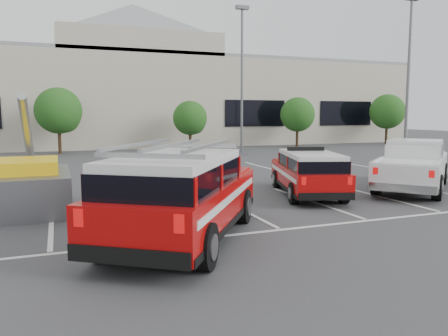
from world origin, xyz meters
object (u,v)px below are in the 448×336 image
at_px(light_pole_mid, 242,81).
at_px(light_pole_right, 408,78).
at_px(tree_right, 298,116).
at_px(utility_rig, 24,188).
at_px(tree_mid_right, 191,119).
at_px(tree_mid_left, 60,112).
at_px(white_pickup, 413,170).
at_px(convention_building, 114,96).
at_px(tree_far_right, 388,113).
at_px(ladder_suv, 182,202).
at_px(fire_chief_suv, 308,176).

relative_size(light_pole_mid, light_pole_right, 1.00).
height_order(tree_right, utility_rig, tree_right).
xyz_separation_m(tree_mid_right, utility_rig, (-11.24, -20.23, -1.81)).
bearing_deg(tree_mid_left, light_pole_mid, -26.92).
xyz_separation_m(tree_mid_left, white_pickup, (12.55, -21.34, -2.29)).
height_order(convention_building, tree_mid_right, convention_building).
bearing_deg(convention_building, tree_mid_right, -63.43).
relative_size(tree_mid_left, tree_right, 1.10).
relative_size(tree_far_right, light_pole_right, 0.47).
bearing_deg(ladder_suv, light_pole_right, 69.03).
relative_size(light_pole_right, utility_rig, 2.48).
xyz_separation_m(tree_mid_right, light_pole_mid, (1.91, -6.05, 2.68)).
xyz_separation_m(convention_building, tree_right, (14.91, -9.82, -1.95)).
relative_size(tree_mid_left, utility_rig, 1.17).
bearing_deg(light_pole_right, fire_chief_suv, -145.01).
bearing_deg(convention_building, fire_chief_suv, -84.53).
bearing_deg(utility_rig, tree_right, 43.45).
relative_size(tree_mid_right, fire_chief_suv, 0.77).
bearing_deg(convention_building, tree_right, -33.37).
bearing_deg(ladder_suv, convention_building, 119.79).
bearing_deg(tree_mid_right, utility_rig, -119.07).
relative_size(tree_far_right, ladder_suv, 0.80).
relative_size(tree_mid_left, ladder_suv, 0.80).
xyz_separation_m(tree_right, light_pole_right, (0.91, -12.05, 2.41)).
distance_m(tree_mid_right, ladder_suv, 26.11).
bearing_deg(ladder_suv, fire_chief_suv, 68.38).
relative_size(white_pickup, utility_rig, 1.47).
distance_m(tree_mid_left, utility_rig, 20.40).
bearing_deg(white_pickup, convention_building, 153.31).
bearing_deg(fire_chief_suv, light_pole_right, 52.79).
distance_m(light_pole_right, white_pickup, 13.26).
xyz_separation_m(fire_chief_suv, ladder_suv, (-5.71, -3.86, 0.21)).
height_order(tree_mid_right, utility_rig, tree_mid_right).
relative_size(tree_right, tree_far_right, 0.91).
xyz_separation_m(tree_mid_right, tree_right, (10.00, 0.00, 0.27)).
distance_m(light_pole_right, utility_rig, 24.04).
height_order(tree_right, white_pickup, tree_right).
bearing_deg(white_pickup, tree_mid_right, 146.67).
height_order(tree_right, ladder_suv, tree_right).
bearing_deg(white_pickup, tree_mid_left, 170.31).
height_order(tree_far_right, fire_chief_suv, tree_far_right).
xyz_separation_m(light_pole_right, utility_rig, (-22.15, -8.18, -4.49)).
height_order(tree_mid_left, tree_mid_right, tree_mid_left).
bearing_deg(light_pole_mid, tree_right, 36.77).
bearing_deg(tree_mid_right, light_pole_right, -47.83).
relative_size(tree_right, fire_chief_suv, 0.85).
relative_size(tree_far_right, utility_rig, 1.17).
bearing_deg(convention_building, tree_mid_left, -117.40).
bearing_deg(light_pole_mid, tree_mid_right, 107.52).
xyz_separation_m(tree_far_right, ladder_suv, (-27.66, -24.91, -2.13)).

